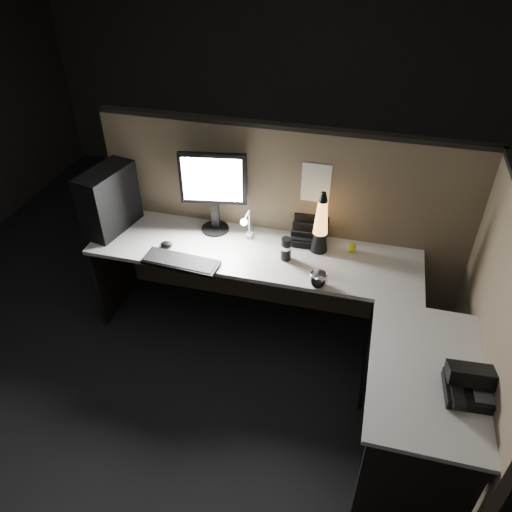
% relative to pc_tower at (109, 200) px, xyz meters
% --- Properties ---
extents(floor, '(6.00, 6.00, 0.00)m').
position_rel_pc_tower_xyz_m(floor, '(1.22, -0.63, -0.96)').
color(floor, black).
rests_on(floor, ground).
extents(room_shell, '(6.00, 6.00, 6.00)m').
position_rel_pc_tower_xyz_m(room_shell, '(1.22, -0.63, 0.66)').
color(room_shell, silver).
rests_on(room_shell, ground).
extents(partition_back, '(2.66, 0.06, 1.50)m').
position_rel_pc_tower_xyz_m(partition_back, '(1.22, 0.30, -0.21)').
color(partition_back, brown).
rests_on(partition_back, ground).
extents(partition_right, '(0.06, 1.66, 1.50)m').
position_rel_pc_tower_xyz_m(partition_right, '(2.55, -0.53, -0.21)').
color(partition_right, brown).
rests_on(partition_right, ground).
extents(desk, '(2.60, 1.60, 0.73)m').
position_rel_pc_tower_xyz_m(desk, '(1.40, -0.38, -0.38)').
color(desk, '#BAB8B0').
rests_on(desk, ground).
extents(pc_tower, '(0.29, 0.48, 0.47)m').
position_rel_pc_tower_xyz_m(pc_tower, '(0.00, 0.00, 0.00)').
color(pc_tower, black).
rests_on(pc_tower, desk).
extents(monitor, '(0.47, 0.20, 0.60)m').
position_rel_pc_tower_xyz_m(monitor, '(0.73, 0.17, 0.13)').
color(monitor, black).
rests_on(monitor, desk).
extents(keyboard, '(0.52, 0.20, 0.03)m').
position_rel_pc_tower_xyz_m(keyboard, '(0.64, -0.29, -0.22)').
color(keyboard, black).
rests_on(keyboard, desk).
extents(mouse, '(0.09, 0.07, 0.03)m').
position_rel_pc_tower_xyz_m(mouse, '(0.47, -0.13, -0.22)').
color(mouse, black).
rests_on(mouse, desk).
extents(clip_lamp, '(0.05, 0.19, 0.24)m').
position_rel_pc_tower_xyz_m(clip_lamp, '(1.00, 0.05, -0.09)').
color(clip_lamp, silver).
rests_on(clip_lamp, desk).
extents(organizer, '(0.26, 0.23, 0.19)m').
position_rel_pc_tower_xyz_m(organizer, '(1.42, 0.20, -0.19)').
color(organizer, black).
rests_on(organizer, desk).
extents(lava_lamp, '(0.12, 0.12, 0.45)m').
position_rel_pc_tower_xyz_m(lava_lamp, '(1.51, 0.10, -0.05)').
color(lava_lamp, black).
rests_on(lava_lamp, desk).
extents(travel_mug, '(0.07, 0.07, 0.17)m').
position_rel_pc_tower_xyz_m(travel_mug, '(1.30, -0.06, -0.15)').
color(travel_mug, black).
rests_on(travel_mug, desk).
extents(steel_mug, '(0.14, 0.14, 0.09)m').
position_rel_pc_tower_xyz_m(steel_mug, '(1.56, -0.29, -0.19)').
color(steel_mug, '#B1B0B8').
rests_on(steel_mug, desk).
extents(figurine, '(0.05, 0.05, 0.05)m').
position_rel_pc_tower_xyz_m(figurine, '(1.73, 0.12, -0.19)').
color(figurine, yellow).
rests_on(figurine, desk).
extents(pinned_paper, '(0.20, 0.00, 0.28)m').
position_rel_pc_tower_xyz_m(pinned_paper, '(1.43, 0.27, 0.19)').
color(pinned_paper, white).
rests_on(pinned_paper, partition_back).
extents(desk_phone, '(0.27, 0.28, 0.15)m').
position_rel_pc_tower_xyz_m(desk_phone, '(2.42, -0.92, -0.18)').
color(desk_phone, black).
rests_on(desk_phone, desk).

